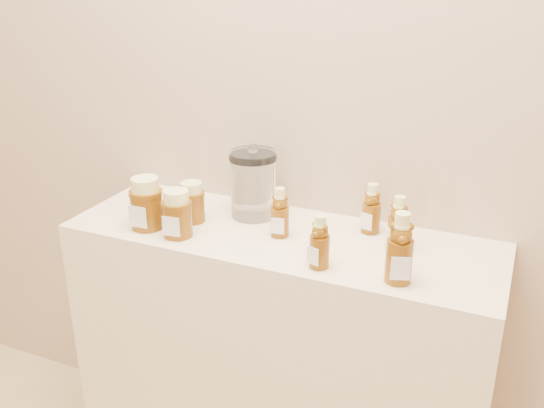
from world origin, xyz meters
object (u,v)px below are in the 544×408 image
at_px(bear_bottle_back_left, 280,209).
at_px(bear_bottle_front_left, 320,238).
at_px(honey_jar_left, 146,203).
at_px(glass_canister, 253,182).
at_px(display_table, 279,369).

relative_size(bear_bottle_back_left, bear_bottle_front_left, 1.01).
bearing_deg(honey_jar_left, bear_bottle_back_left, 14.28).
bearing_deg(glass_canister, display_table, -36.33).
bearing_deg(honey_jar_left, display_table, 15.30).
relative_size(display_table, honey_jar_left, 8.16).
bearing_deg(glass_canister, bear_bottle_back_left, -37.65).
distance_m(display_table, bear_bottle_front_left, 0.57).
relative_size(bear_bottle_front_left, honey_jar_left, 1.05).
xyz_separation_m(bear_bottle_front_left, honey_jar_left, (-0.52, 0.03, -0.00)).
bearing_deg(bear_bottle_back_left, honey_jar_left, -174.66).
xyz_separation_m(bear_bottle_back_left, honey_jar_left, (-0.36, -0.10, -0.00)).
distance_m(bear_bottle_back_left, honey_jar_left, 0.37).
relative_size(bear_bottle_front_left, glass_canister, 0.73).
relative_size(display_table, bear_bottle_back_left, 7.66).
distance_m(bear_bottle_back_left, bear_bottle_front_left, 0.20).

